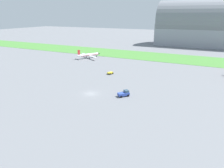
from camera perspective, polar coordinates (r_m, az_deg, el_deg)
ground_plane at (r=70.15m, az=-5.66°, el=-2.62°), size 600.00×600.00×0.00m
grass_taxiway_strip at (r=134.34m, az=10.91°, el=7.37°), size 360.00×28.00×0.08m
airplane_taxiing_turboprop at (r=126.95m, az=-6.34°, el=7.85°), size 16.32×14.22×5.43m
baggage_cart_near_gate at (r=92.22m, az=-0.49°, el=3.02°), size 2.44×2.83×0.90m
pushback_tug_midfield at (r=67.50m, az=3.26°, el=-2.59°), size 3.65×3.94×1.95m
hangar_distant at (r=189.27m, az=23.00°, el=14.35°), size 68.41×31.30×35.71m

